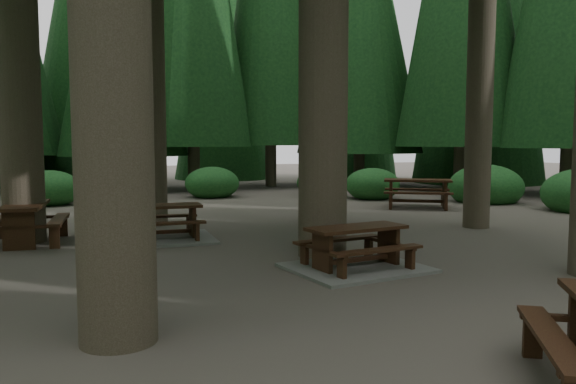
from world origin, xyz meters
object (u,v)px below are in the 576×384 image
object	(u,v)px
picnic_table_a	(356,256)
picnic_table_d	(418,189)
picnic_table_b	(25,217)
picnic_table_c	(160,229)

from	to	relation	value
picnic_table_a	picnic_table_d	size ratio (longest dim) A/B	0.88
picnic_table_b	picnic_table_c	bearing A→B (deg)	-97.86
picnic_table_b	picnic_table_a	bearing A→B (deg)	-125.98
picnic_table_c	picnic_table_d	world-z (taller)	picnic_table_d
picnic_table_a	picnic_table_c	distance (m)	4.49
picnic_table_a	picnic_table_b	xyz separation A→B (m)	(-5.03, 4.25, 0.30)
picnic_table_b	picnic_table_d	bearing A→B (deg)	-71.94
picnic_table_a	picnic_table_d	distance (m)	8.85
picnic_table_a	picnic_table_b	size ratio (longest dim) A/B	1.17
picnic_table_b	picnic_table_d	world-z (taller)	picnic_table_d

